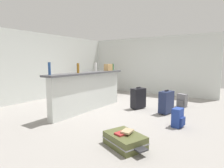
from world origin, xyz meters
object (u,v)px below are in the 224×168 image
object	(u,v)px
dining_table	(99,79)
dining_chair_far_side	(90,82)
bottle_white	(96,67)
backpack_blue	(178,118)
backpack_grey	(182,101)
bottle_blue	(49,69)
suitcase_flat_olive	(125,140)
bottle_green	(113,67)
grocery_bag	(108,67)
dining_chair_near_partition	(109,83)
suitcase_upright_black	(138,98)
bottle_amber	(78,68)
suitcase_upright_navy	(166,102)
book_stack	(125,132)

from	to	relation	value
dining_table	dining_chair_far_side	bearing A→B (deg)	87.07
bottle_white	backpack_blue	xyz separation A→B (m)	(-0.39, -2.65, -1.07)
backpack_blue	backpack_grey	xyz separation A→B (m)	(1.90, 0.37, 0.00)
bottle_blue	suitcase_flat_olive	xyz separation A→B (m)	(-0.15, -2.15, -1.18)
bottle_white	backpack_grey	bearing A→B (deg)	-56.48
backpack_grey	bottle_green	bearing A→B (deg)	108.85
grocery_bag	dining_table	xyz separation A→B (m)	(1.30, 1.45, -0.60)
grocery_bag	dining_table	world-z (taller)	grocery_bag
grocery_bag	dining_chair_near_partition	distance (m)	1.70
dining_chair_near_partition	backpack_grey	bearing A→B (deg)	-95.73
dining_chair_far_side	suitcase_upright_black	size ratio (longest dim) A/B	1.39
bottle_amber	backpack_blue	xyz separation A→B (m)	(0.48, -2.56, -1.07)
bottle_blue	bottle_green	world-z (taller)	bottle_blue
bottle_amber	dining_table	size ratio (longest dim) A/B	0.24
bottle_blue	bottle_amber	xyz separation A→B (m)	(0.86, -0.09, -0.02)
bottle_green	suitcase_flat_olive	xyz separation A→B (m)	(-2.65, -2.03, -1.14)
backpack_blue	backpack_grey	size ratio (longest dim) A/B	1.00
bottle_green	suitcase_upright_black	distance (m)	1.45
dining_chair_far_side	backpack_blue	distance (m)	5.08
bottle_blue	suitcase_upright_navy	bearing A→B (deg)	-43.48
grocery_bag	suitcase_upright_black	distance (m)	1.45
suitcase_flat_olive	dining_table	bearing A→B (deg)	43.18
dining_chair_near_partition	backpack_blue	bearing A→B (deg)	-122.86
bottle_blue	book_stack	bearing A→B (deg)	-93.94
dining_chair_far_side	backpack_grey	xyz separation A→B (m)	(-0.37, -4.16, -0.31)
book_stack	suitcase_flat_olive	bearing A→B (deg)	-116.23
dining_table	suitcase_flat_olive	world-z (taller)	dining_table
bottle_amber	suitcase_flat_olive	bearing A→B (deg)	-116.08
bottle_amber	suitcase_flat_olive	xyz separation A→B (m)	(-1.01, -2.06, -1.16)
bottle_white	dining_table	bearing A→B (deg)	36.14
bottle_amber	suitcase_upright_navy	distance (m)	2.60
bottle_green	book_stack	world-z (taller)	bottle_green
bottle_amber	suitcase_upright_black	size ratio (longest dim) A/B	0.39
dining_chair_far_side	dining_chair_near_partition	bearing A→B (deg)	-93.22
suitcase_upright_navy	grocery_bag	bearing A→B (deg)	88.31
dining_chair_far_side	suitcase_upright_black	bearing A→B (deg)	-113.27
backpack_blue	dining_chair_far_side	bearing A→B (deg)	63.41
bottle_blue	bottle_green	distance (m)	2.51
grocery_bag	dining_chair_near_partition	bearing A→B (deg)	34.05
bottle_amber	grocery_bag	world-z (taller)	bottle_amber
bottle_amber	dining_chair_near_partition	distance (m)	2.92
suitcase_flat_olive	suitcase_upright_navy	bearing A→B (deg)	1.20
bottle_blue	dining_table	size ratio (longest dim) A/B	0.27
suitcase_upright_black	bottle_white	bearing A→B (deg)	114.29
dining_chair_near_partition	suitcase_flat_olive	xyz separation A→B (m)	(-3.70, -2.92, -0.41)
bottle_green	dining_table	xyz separation A→B (m)	(1.08, 1.47, -0.60)
dining_chair_near_partition	suitcase_flat_olive	bearing A→B (deg)	-141.74
suitcase_flat_olive	backpack_blue	bearing A→B (deg)	-18.46
dining_chair_far_side	book_stack	distance (m)	5.51
bottle_green	dining_chair_far_side	xyz separation A→B (m)	(1.11, 2.00, -0.73)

